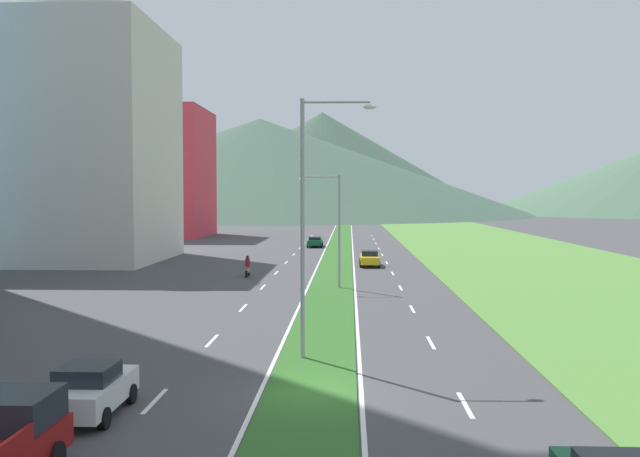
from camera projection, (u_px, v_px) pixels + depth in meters
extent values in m
plane|color=#424244|center=(310.00, 394.00, 23.64)|extent=(600.00, 600.00, 0.00)
cube|color=#2D6023|center=(338.00, 252.00, 83.51)|extent=(3.20, 240.00, 0.06)
cube|color=#518438|center=(510.00, 252.00, 82.63)|extent=(24.00, 240.00, 0.06)
cube|color=silver|center=(155.00, 401.00, 22.84)|extent=(0.16, 2.80, 0.01)
cube|color=silver|center=(212.00, 341.00, 32.32)|extent=(0.16, 2.80, 0.01)
cube|color=silver|center=(243.00, 308.00, 41.79)|extent=(0.16, 2.80, 0.01)
cube|color=silver|center=(263.00, 287.00, 51.26)|extent=(0.16, 2.80, 0.01)
cube|color=silver|center=(276.00, 273.00, 60.74)|extent=(0.16, 2.80, 0.01)
cube|color=silver|center=(286.00, 262.00, 70.21)|extent=(0.16, 2.80, 0.01)
cube|color=silver|center=(294.00, 254.00, 79.68)|extent=(0.16, 2.80, 0.01)
cube|color=silver|center=(300.00, 248.00, 89.16)|extent=(0.16, 2.80, 0.01)
cube|color=silver|center=(304.00, 243.00, 98.63)|extent=(0.16, 2.80, 0.01)
cube|color=silver|center=(308.00, 239.00, 108.10)|extent=(0.16, 2.80, 0.01)
cube|color=silver|center=(312.00, 236.00, 117.58)|extent=(0.16, 2.80, 0.01)
cube|color=silver|center=(465.00, 405.00, 22.41)|extent=(0.16, 2.80, 0.01)
cube|color=silver|center=(431.00, 343.00, 31.88)|extent=(0.16, 2.80, 0.01)
cube|color=silver|center=(412.00, 309.00, 41.35)|extent=(0.16, 2.80, 0.01)
cube|color=silver|center=(401.00, 288.00, 50.83)|extent=(0.16, 2.80, 0.01)
cube|color=silver|center=(393.00, 273.00, 60.30)|extent=(0.16, 2.80, 0.01)
cube|color=silver|center=(387.00, 263.00, 69.77)|extent=(0.16, 2.80, 0.01)
cube|color=silver|center=(382.00, 255.00, 79.25)|extent=(0.16, 2.80, 0.01)
cube|color=silver|center=(379.00, 248.00, 88.72)|extent=(0.16, 2.80, 0.01)
cube|color=silver|center=(376.00, 243.00, 98.19)|extent=(0.16, 2.80, 0.01)
cube|color=silver|center=(374.00, 239.00, 107.67)|extent=(0.16, 2.80, 0.01)
cube|color=silver|center=(372.00, 236.00, 117.14)|extent=(0.16, 2.80, 0.01)
cube|color=silver|center=(324.00, 252.00, 83.59)|extent=(0.16, 240.00, 0.01)
cube|color=silver|center=(353.00, 252.00, 83.44)|extent=(0.16, 240.00, 0.01)
cube|color=beige|center=(72.00, 145.00, 71.83)|extent=(18.80, 18.80, 24.16)
cylinder|color=beige|center=(69.00, 7.00, 71.16)|extent=(10.89, 10.89, 4.15)
cube|color=#D83847|center=(154.00, 173.00, 114.97)|extent=(17.72, 17.72, 21.15)
cone|color=#3D5647|center=(260.00, 167.00, 250.67)|extent=(193.73, 193.73, 34.68)
cone|color=#3D5647|center=(322.00, 162.00, 283.44)|extent=(139.98, 139.98, 40.92)
cylinder|color=#99999E|center=(302.00, 230.00, 28.53)|extent=(0.18, 0.18, 10.78)
cylinder|color=#99999E|center=(336.00, 102.00, 28.25)|extent=(2.77, 0.14, 0.10)
ellipsoid|color=silver|center=(370.00, 107.00, 28.22)|extent=(0.56, 0.28, 0.20)
cylinder|color=#99999E|center=(339.00, 232.00, 50.51)|extent=(0.18, 0.18, 8.32)
cylinder|color=#99999E|center=(321.00, 177.00, 50.35)|extent=(2.70, 0.14, 0.10)
ellipsoid|color=silver|center=(303.00, 180.00, 50.40)|extent=(0.56, 0.28, 0.20)
cube|color=#0C5128|center=(315.00, 242.00, 91.49)|extent=(1.86, 4.80, 0.62)
cube|color=black|center=(315.00, 238.00, 91.27)|extent=(1.60, 2.11, 0.41)
cylinder|color=black|center=(309.00, 244.00, 93.03)|extent=(0.22, 0.64, 0.64)
cylinder|color=black|center=(322.00, 244.00, 92.95)|extent=(0.22, 0.64, 0.64)
cylinder|color=black|center=(308.00, 245.00, 90.06)|extent=(0.22, 0.64, 0.64)
cylinder|color=black|center=(321.00, 245.00, 89.98)|extent=(0.22, 0.64, 0.64)
cube|color=silver|center=(90.00, 393.00, 21.35)|extent=(1.85, 4.01, 0.78)
cube|color=black|center=(88.00, 373.00, 21.16)|extent=(1.59, 1.76, 0.52)
cylinder|color=black|center=(78.00, 393.00, 22.65)|extent=(0.22, 0.64, 0.64)
cylinder|color=black|center=(131.00, 394.00, 22.57)|extent=(0.22, 0.64, 0.64)
cylinder|color=black|center=(44.00, 417.00, 20.17)|extent=(0.22, 0.64, 0.64)
cylinder|color=black|center=(104.00, 418.00, 20.09)|extent=(0.22, 0.64, 0.64)
cube|color=yellow|center=(370.00, 259.00, 66.57)|extent=(1.77, 4.68, 0.68)
cube|color=black|center=(370.00, 253.00, 66.73)|extent=(1.52, 2.06, 0.49)
cylinder|color=black|center=(379.00, 264.00, 65.10)|extent=(0.22, 0.64, 0.64)
cylinder|color=black|center=(361.00, 264.00, 65.17)|extent=(0.22, 0.64, 0.64)
cylinder|color=black|center=(378.00, 261.00, 67.99)|extent=(0.22, 0.64, 0.64)
cylinder|color=black|center=(360.00, 261.00, 68.07)|extent=(0.22, 0.64, 0.64)
cube|color=black|center=(15.00, 409.00, 16.81)|extent=(1.84, 2.00, 0.80)
cylinder|color=black|center=(249.00, 272.00, 58.61)|extent=(0.10, 0.60, 0.60)
cylinder|color=black|center=(246.00, 274.00, 57.22)|extent=(0.12, 0.60, 0.60)
cube|color=#C6842D|center=(248.00, 271.00, 57.91)|extent=(0.20, 1.12, 0.25)
ellipsoid|color=#C6842D|center=(248.00, 267.00, 58.09)|extent=(0.24, 0.44, 0.24)
cube|color=maroon|center=(247.00, 263.00, 57.77)|extent=(0.36, 0.28, 0.70)
sphere|color=black|center=(248.00, 257.00, 57.80)|extent=(0.26, 0.26, 0.26)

